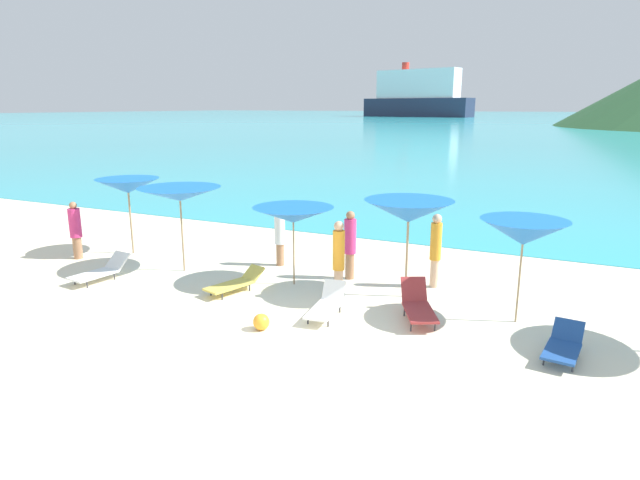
{
  "coord_description": "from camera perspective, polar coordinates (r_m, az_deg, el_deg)",
  "views": [
    {
      "loc": [
        5.17,
        -8.11,
        4.54
      ],
      "look_at": [
        -0.66,
        3.97,
        1.2
      ],
      "focal_mm": 30.39,
      "sensor_mm": 36.0,
      "label": 1
    }
  ],
  "objects": [
    {
      "name": "umbrella_4",
      "position": [
        11.98,
        20.66,
        0.75
      ],
      "size": [
        1.84,
        1.84,
        2.25
      ],
      "color": "#9E7F59",
      "rests_on": "ground_plane"
    },
    {
      "name": "lounge_chair_1",
      "position": [
        15.59,
        -22.09,
        -2.99
      ],
      "size": [
        0.8,
        1.66,
        0.61
      ],
      "rotation": [
        0.0,
        0.0,
        -0.12
      ],
      "color": "white",
      "rests_on": "ground_plane"
    },
    {
      "name": "umbrella_1",
      "position": [
        15.32,
        -14.56,
        4.69
      ],
      "size": [
        2.35,
        2.35,
        2.38
      ],
      "color": "#9E7F59",
      "rests_on": "ground_plane"
    },
    {
      "name": "beachgoer_2",
      "position": [
        13.99,
        12.08,
        -0.79
      ],
      "size": [
        0.28,
        0.28,
        1.91
      ],
      "rotation": [
        0.0,
        0.0,
        5.65
      ],
      "color": "#DBAA84",
      "rests_on": "ground_plane"
    },
    {
      "name": "ground_plane",
      "position": [
        19.41,
        9.52,
        -0.2
      ],
      "size": [
        50.0,
        100.0,
        0.3
      ],
      "primitive_type": "cube",
      "color": "beige"
    },
    {
      "name": "lounge_chair_4",
      "position": [
        11.09,
        24.27,
        -10.06
      ],
      "size": [
        0.7,
        1.39,
        0.56
      ],
      "rotation": [
        0.0,
        0.0,
        -0.11
      ],
      "color": "#1E478C",
      "rests_on": "ground_plane"
    },
    {
      "name": "lounge_chair_3",
      "position": [
        13.74,
        -8.88,
        -4.44
      ],
      "size": [
        0.95,
        1.68,
        0.51
      ],
      "rotation": [
        0.0,
        0.0,
        -0.29
      ],
      "color": "#D8BF4C",
      "rests_on": "ground_plane"
    },
    {
      "name": "beach_ball",
      "position": [
        11.42,
        -6.21,
        -8.57
      ],
      "size": [
        0.35,
        0.35,
        0.35
      ],
      "primitive_type": "sphere",
      "color": "orange",
      "rests_on": "ground_plane"
    },
    {
      "name": "beachgoer_0",
      "position": [
        12.86,
        1.98,
        -1.79
      ],
      "size": [
        0.29,
        0.29,
        1.91
      ],
      "rotation": [
        0.0,
        0.0,
        5.93
      ],
      "color": "#DBAA84",
      "rests_on": "ground_plane"
    },
    {
      "name": "umbrella_0",
      "position": [
        17.7,
        -19.59,
        5.38
      ],
      "size": [
        2.05,
        2.05,
        2.37
      ],
      "color": "#9E7F59",
      "rests_on": "ground_plane"
    },
    {
      "name": "umbrella_3",
      "position": [
        12.91,
        9.32,
        3.01
      ],
      "size": [
        2.12,
        2.12,
        2.39
      ],
      "color": "#9E7F59",
      "rests_on": "ground_plane"
    },
    {
      "name": "lounge_chair_0",
      "position": [
        12.06,
        0.7,
        -6.8
      ],
      "size": [
        0.69,
        1.52,
        0.65
      ],
      "rotation": [
        0.0,
        0.0,
        0.12
      ],
      "color": "white",
      "rests_on": "ground_plane"
    },
    {
      "name": "cruise_ship",
      "position": [
        237.51,
        10.16,
        14.71
      ],
      "size": [
        48.8,
        20.12,
        22.1
      ],
      "rotation": [
        0.0,
        0.0,
        -0.25
      ],
      "color": "#262D47",
      "rests_on": "ocean_water"
    },
    {
      "name": "beachgoer_3",
      "position": [
        14.4,
        3.18,
        -0.3
      ],
      "size": [
        0.32,
        0.32,
        1.85
      ],
      "rotation": [
        0.0,
        0.0,
        2.01
      ],
      "color": "#A3704C",
      "rests_on": "ground_plane"
    },
    {
      "name": "umbrella_2",
      "position": [
        13.73,
        -2.83,
        2.66
      ],
      "size": [
        2.09,
        2.09,
        2.05
      ],
      "color": "#9E7F59",
      "rests_on": "ground_plane"
    },
    {
      "name": "beachgoer_4",
      "position": [
        15.66,
        -4.25,
        0.52
      ],
      "size": [
        0.3,
        0.3,
        1.7
      ],
      "rotation": [
        0.0,
        0.0,
        2.17
      ],
      "color": "#A3704C",
      "rests_on": "ground_plane"
    },
    {
      "name": "beachgoer_1",
      "position": [
        17.91,
        -24.35,
        1.07
      ],
      "size": [
        0.35,
        0.35,
        1.75
      ],
      "rotation": [
        0.0,
        0.0,
        1.54
      ],
      "color": "#A3704C",
      "rests_on": "ground_plane"
    },
    {
      "name": "ocean_water",
      "position": [
        237.36,
        25.05,
        11.6
      ],
      "size": [
        650.0,
        440.0,
        0.02
      ],
      "primitive_type": "cube",
      "color": "#2DADBC",
      "rests_on": "ground_plane"
    },
    {
      "name": "lounge_chair_2",
      "position": [
        12.0,
        10.27,
        -6.75
      ],
      "size": [
        1.21,
        1.66,
        0.76
      ],
      "rotation": [
        0.0,
        0.0,
        0.46
      ],
      "color": "#A53333",
      "rests_on": "ground_plane"
    }
  ]
}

